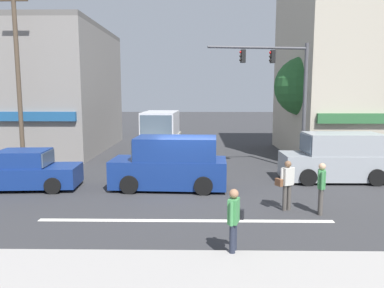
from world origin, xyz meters
TOP-DOWN VIEW (x-y plane):
  - ground_plane at (0.00, 0.00)m, footprint 120.00×120.00m
  - lane_marking_stripe at (0.00, -3.50)m, footprint 9.00×0.24m
  - building_left_block at (-11.62, 10.77)m, footprint 11.54×10.76m
  - street_tree at (6.37, 7.01)m, footprint 3.34×3.34m
  - utility_pole_near_left at (-8.68, 4.50)m, footprint 1.40×0.22m
  - traffic_light_mast at (4.60, 3.73)m, footprint 4.85×0.87m
  - box_truck_crossing_rightbound at (-1.85, 7.24)m, footprint 2.45×5.69m
  - van_waiting_far at (-0.70, 0.37)m, footprint 4.68×2.21m
  - sedan_approaching_near at (-6.55, 0.23)m, footprint 4.20×2.08m
  - van_crossing_center at (6.50, 1.80)m, footprint 4.61×2.06m
  - pedestrian_foreground_with_bag at (1.22, -6.03)m, footprint 0.45×0.67m
  - pedestrian_mid_crossing at (3.29, -2.43)m, footprint 0.68×0.45m
  - pedestrian_far_side at (4.30, -2.81)m, footprint 0.30×0.56m

SIDE VIEW (x-z plane):
  - ground_plane at x=0.00m, z-range 0.00..0.00m
  - lane_marking_stripe at x=0.00m, z-range 0.00..0.01m
  - sedan_approaching_near at x=-6.55m, z-range -0.08..1.50m
  - pedestrian_far_side at x=4.30m, z-range 0.11..1.78m
  - pedestrian_foreground_with_bag at x=1.22m, z-range 0.12..1.79m
  - pedestrian_mid_crossing at x=3.29m, z-range 0.12..1.79m
  - van_waiting_far at x=-0.70m, z-range -0.05..2.06m
  - van_crossing_center at x=6.50m, z-range -0.05..2.06m
  - box_truck_crossing_rightbound at x=-1.85m, z-range -0.12..2.63m
  - building_left_block at x=-11.62m, z-range 0.00..8.12m
  - traffic_light_mast at x=4.60m, z-range 1.08..7.28m
  - street_tree at x=6.37m, z-range 1.25..7.14m
  - utility_pole_near_left at x=-8.68m, z-range 0.15..8.91m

